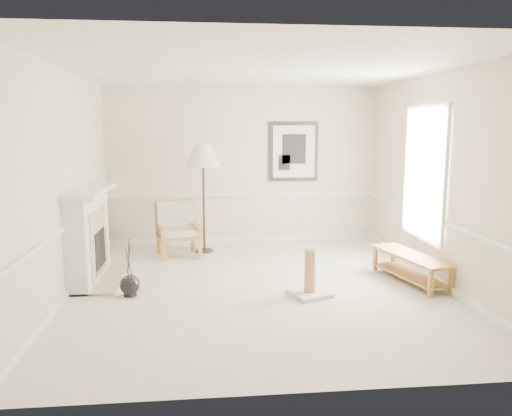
{
  "coord_description": "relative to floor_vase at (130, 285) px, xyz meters",
  "views": [
    {
      "loc": [
        -0.69,
        -6.49,
        2.17
      ],
      "look_at": [
        0.04,
        0.7,
        0.98
      ],
      "focal_mm": 35.0,
      "sensor_mm": 36.0,
      "label": 1
    }
  ],
  "objects": [
    {
      "name": "floor_vase",
      "position": [
        0.0,
        0.0,
        0.0
      ],
      "size": [
        0.26,
        0.26,
        0.76
      ],
      "rotation": [
        0.0,
        0.0,
        0.15
      ],
      "color": "black",
      "rests_on": "ground"
    },
    {
      "name": "room",
      "position": [
        1.83,
        0.26,
        1.73
      ],
      "size": [
        5.04,
        5.54,
        2.92
      ],
      "color": "beige",
      "rests_on": "ground"
    },
    {
      "name": "armchair",
      "position": [
        0.5,
        2.08,
        0.35
      ],
      "size": [
        0.83,
        0.86,
        0.91
      ],
      "rotation": [
        0.0,
        0.0,
        0.22
      ],
      "color": "#AC6837",
      "rests_on": "ground"
    },
    {
      "name": "fireplace",
      "position": [
        -0.66,
        0.78,
        0.5
      ],
      "size": [
        0.64,
        1.64,
        1.31
      ],
      "color": "white",
      "rests_on": "ground"
    },
    {
      "name": "scratching_post",
      "position": [
        2.31,
        -0.23,
        0.06
      ],
      "size": [
        0.59,
        0.59,
        0.65
      ],
      "rotation": [
        0.0,
        0.0,
        0.35
      ],
      "color": "silver",
      "rests_on": "ground"
    },
    {
      "name": "ground",
      "position": [
        1.69,
        0.18,
        -0.14
      ],
      "size": [
        5.5,
        5.5,
        0.0
      ],
      "primitive_type": "plane",
      "color": "silver",
      "rests_on": "ground"
    },
    {
      "name": "floor_lamp",
      "position": [
        0.96,
        2.22,
        1.48
      ],
      "size": [
        0.77,
        0.77,
        1.86
      ],
      "rotation": [
        0.0,
        0.0,
        -0.42
      ],
      "color": "black",
      "rests_on": "ground"
    },
    {
      "name": "bench",
      "position": [
        3.84,
        0.2,
        0.13
      ],
      "size": [
        0.73,
        1.46,
        0.4
      ],
      "rotation": [
        0.0,
        0.0,
        0.24
      ],
      "color": "#AC6837",
      "rests_on": "ground"
    }
  ]
}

